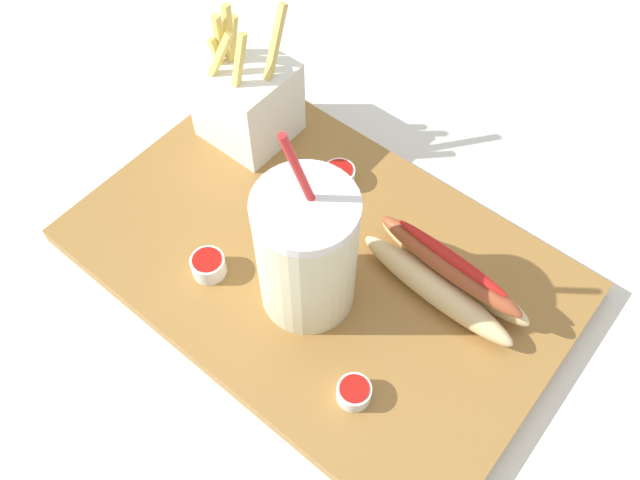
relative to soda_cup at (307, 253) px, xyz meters
name	(u,v)px	position (x,y,z in m)	size (l,w,h in m)	color
ground_plane	(320,272)	(0.02, -0.04, -0.10)	(2.40, 2.40, 0.02)	silver
food_tray	(320,262)	(0.02, -0.04, -0.08)	(0.49, 0.32, 0.02)	olive
soda_cup	(307,253)	(0.00, 0.00, 0.00)	(0.09, 0.09, 0.22)	beige
fries_basket	(247,99)	(0.19, -0.12, -0.02)	(0.09, 0.09, 0.17)	white
hot_dog_1	(445,276)	(-0.10, -0.09, -0.05)	(0.18, 0.06, 0.06)	#E5C689
ketchup_cup_1	(208,265)	(0.09, 0.04, -0.06)	(0.03, 0.03, 0.02)	white
ketchup_cup_2	(339,174)	(0.06, -0.13, -0.06)	(0.03, 0.03, 0.02)	white
ketchup_cup_3	(354,392)	(-0.10, 0.05, -0.06)	(0.03, 0.03, 0.02)	white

